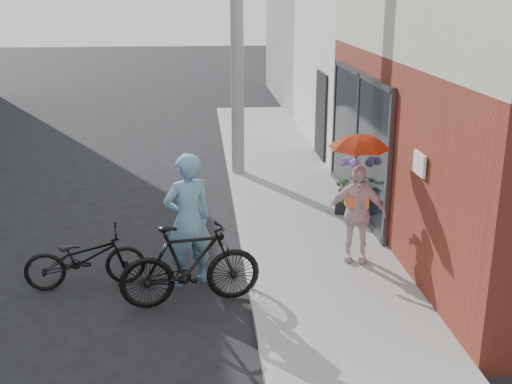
{
  "coord_description": "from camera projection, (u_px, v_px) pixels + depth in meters",
  "views": [
    {
      "loc": [
        0.26,
        -7.78,
        4.05
      ],
      "look_at": [
        1.09,
        1.41,
        1.1
      ],
      "focal_mm": 45.0,
      "sensor_mm": 36.0,
      "label": 1
    }
  ],
  "objects": [
    {
      "name": "curb",
      "position": [
        244.0,
        242.0,
        10.55
      ],
      "size": [
        0.12,
        24.0,
        0.12
      ],
      "primitive_type": "cube",
      "color": "#9E9E99",
      "rests_on": "ground"
    },
    {
      "name": "sidewalk",
      "position": [
        313.0,
        239.0,
        10.65
      ],
      "size": [
        2.2,
        24.0,
        0.12
      ],
      "primitive_type": "cube",
      "color": "gray",
      "rests_on": "ground"
    },
    {
      "name": "officer",
      "position": [
        188.0,
        220.0,
        8.91
      ],
      "size": [
        0.83,
        0.7,
        1.93
      ],
      "primitive_type": "imported",
      "rotation": [
        0.0,
        0.0,
        3.54
      ],
      "color": "#6999BB",
      "rests_on": "ground"
    },
    {
      "name": "utility_pole",
      "position": [
        237.0,
        15.0,
        13.31
      ],
      "size": [
        0.28,
        0.28,
        7.0
      ],
      "primitive_type": "cylinder",
      "color": "#9E9E99",
      "rests_on": "ground"
    },
    {
      "name": "east_building_far",
      "position": [
        387.0,
        3.0,
        23.32
      ],
      "size": [
        8.0,
        8.0,
        7.0
      ],
      "primitive_type": "cube",
      "color": "slate",
      "rests_on": "ground"
    },
    {
      "name": "plaster_building",
      "position": [
        463.0,
        10.0,
        16.68
      ],
      "size": [
        8.0,
        6.0,
        7.0
      ],
      "primitive_type": "cube",
      "color": "white",
      "rests_on": "ground"
    },
    {
      "name": "bike_left",
      "position": [
        85.0,
        258.0,
        8.98
      ],
      "size": [
        1.73,
        0.81,
        0.87
      ],
      "primitive_type": "imported",
      "rotation": [
        0.0,
        0.0,
        1.71
      ],
      "color": "black",
      "rests_on": "ground"
    },
    {
      "name": "planter",
      "position": [
        347.0,
        207.0,
        11.71
      ],
      "size": [
        0.49,
        0.49,
        0.2
      ],
      "primitive_type": "cube",
      "rotation": [
        0.0,
        0.0,
        -0.41
      ],
      "color": "black",
      "rests_on": "sidewalk"
    },
    {
      "name": "bike_right",
      "position": [
        190.0,
        265.0,
        8.45
      ],
      "size": [
        1.93,
        0.81,
        1.13
      ],
      "primitive_type": "imported",
      "rotation": [
        0.0,
        0.0,
        1.72
      ],
      "color": "black",
      "rests_on": "ground"
    },
    {
      "name": "kimono_woman",
      "position": [
        356.0,
        213.0,
        9.48
      ],
      "size": [
        0.93,
        0.55,
        1.48
      ],
      "primitive_type": "imported",
      "rotation": [
        0.0,
        0.0,
        -0.23
      ],
      "color": "silver",
      "rests_on": "sidewalk"
    },
    {
      "name": "potted_plant",
      "position": [
        348.0,
        188.0,
        11.6
      ],
      "size": [
        0.48,
        0.42,
        0.54
      ],
      "primitive_type": "imported",
      "color": "#39742E",
      "rests_on": "planter"
    },
    {
      "name": "parasol",
      "position": [
        360.0,
        140.0,
        9.15
      ],
      "size": [
        0.84,
        0.84,
        0.74
      ],
      "primitive_type": "imported",
      "color": "#B93715",
      "rests_on": "kimono_woman"
    },
    {
      "name": "ground",
      "position": [
        185.0,
        304.0,
        8.59
      ],
      "size": [
        80.0,
        80.0,
        0.0
      ],
      "primitive_type": "plane",
      "color": "black",
      "rests_on": "ground"
    }
  ]
}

